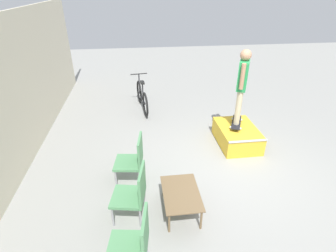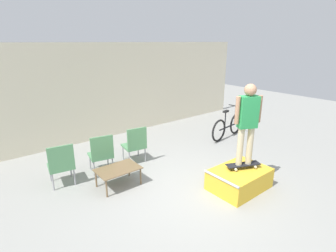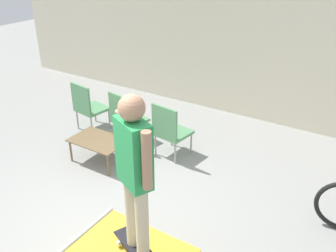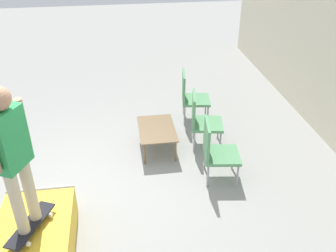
{
  "view_description": "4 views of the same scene",
  "coord_description": "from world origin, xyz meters",
  "px_view_note": "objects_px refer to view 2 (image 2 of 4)",
  "views": [
    {
      "loc": [
        -4.28,
        1.82,
        3.46
      ],
      "look_at": [
        0.13,
        1.27,
        1.02
      ],
      "focal_mm": 28.0,
      "sensor_mm": 36.0,
      "label": 1
    },
    {
      "loc": [
        -3.4,
        -3.45,
        3.02
      ],
      "look_at": [
        0.34,
        1.24,
        1.08
      ],
      "focal_mm": 28.0,
      "sensor_mm": 36.0,
      "label": 2
    },
    {
      "loc": [
        2.8,
        -2.76,
        3.4
      ],
      "look_at": [
        0.34,
        1.13,
        1.08
      ],
      "focal_mm": 40.0,
      "sensor_mm": 36.0,
      "label": 3
    },
    {
      "loc": [
        4.28,
        0.6,
        3.67
      ],
      "look_at": [
        -0.01,
        1.23,
        1.08
      ],
      "focal_mm": 40.0,
      "sensor_mm": 36.0,
      "label": 4
    }
  ],
  "objects_px": {
    "skateboard_on_ramp": "(243,165)",
    "person_skater": "(248,119)",
    "patio_chair_center": "(101,153)",
    "patio_chair_right": "(135,143)",
    "coffee_table": "(118,170)",
    "patio_chair_left": "(61,163)",
    "bicycle": "(228,126)",
    "skate_ramp_box": "(239,179)"
  },
  "relations": [
    {
      "from": "skate_ramp_box",
      "to": "patio_chair_center",
      "type": "distance_m",
      "value": 3.19
    },
    {
      "from": "skateboard_on_ramp",
      "to": "person_skater",
      "type": "distance_m",
      "value": 1.02
    },
    {
      "from": "coffee_table",
      "to": "bicycle",
      "type": "relative_size",
      "value": 0.52
    },
    {
      "from": "skateboard_on_ramp",
      "to": "person_skater",
      "type": "relative_size",
      "value": 0.44
    },
    {
      "from": "skate_ramp_box",
      "to": "patio_chair_left",
      "type": "distance_m",
      "value": 3.83
    },
    {
      "from": "coffee_table",
      "to": "skateboard_on_ramp",
      "type": "bearing_deg",
      "value": -39.19
    },
    {
      "from": "coffee_table",
      "to": "patio_chair_center",
      "type": "relative_size",
      "value": 0.94
    },
    {
      "from": "skateboard_on_ramp",
      "to": "person_skater",
      "type": "bearing_deg",
      "value": -13.07
    },
    {
      "from": "bicycle",
      "to": "skate_ramp_box",
      "type": "bearing_deg",
      "value": -144.16
    },
    {
      "from": "patio_chair_center",
      "to": "bicycle",
      "type": "height_order",
      "value": "bicycle"
    },
    {
      "from": "person_skater",
      "to": "patio_chair_right",
      "type": "relative_size",
      "value": 1.75
    },
    {
      "from": "person_skater",
      "to": "patio_chair_left",
      "type": "bearing_deg",
      "value": 166.17
    },
    {
      "from": "skateboard_on_ramp",
      "to": "patio_chair_center",
      "type": "relative_size",
      "value": 0.78
    },
    {
      "from": "skate_ramp_box",
      "to": "person_skater",
      "type": "bearing_deg",
      "value": 5.52
    },
    {
      "from": "person_skater",
      "to": "bicycle",
      "type": "bearing_deg",
      "value": 70.22
    },
    {
      "from": "patio_chair_center",
      "to": "patio_chair_right",
      "type": "bearing_deg",
      "value": -169.49
    },
    {
      "from": "coffee_table",
      "to": "patio_chair_left",
      "type": "distance_m",
      "value": 1.23
    },
    {
      "from": "patio_chair_center",
      "to": "patio_chair_right",
      "type": "relative_size",
      "value": 1.0
    },
    {
      "from": "skate_ramp_box",
      "to": "patio_chair_right",
      "type": "height_order",
      "value": "patio_chair_right"
    },
    {
      "from": "bicycle",
      "to": "patio_chair_center",
      "type": "bearing_deg",
      "value": 168.4
    },
    {
      "from": "skateboard_on_ramp",
      "to": "coffee_table",
      "type": "height_order",
      "value": "skateboard_on_ramp"
    },
    {
      "from": "patio_chair_left",
      "to": "patio_chair_center",
      "type": "distance_m",
      "value": 0.92
    },
    {
      "from": "patio_chair_right",
      "to": "bicycle",
      "type": "xyz_separation_m",
      "value": [
        3.36,
        -0.29,
        -0.14
      ]
    },
    {
      "from": "person_skater",
      "to": "coffee_table",
      "type": "bearing_deg",
      "value": 166.18
    },
    {
      "from": "patio_chair_left",
      "to": "person_skater",
      "type": "bearing_deg",
      "value": 149.35
    },
    {
      "from": "skate_ramp_box",
      "to": "person_skater",
      "type": "relative_size",
      "value": 0.74
    },
    {
      "from": "skate_ramp_box",
      "to": "patio_chair_right",
      "type": "relative_size",
      "value": 1.29
    },
    {
      "from": "patio_chair_center",
      "to": "coffee_table",
      "type": "bearing_deg",
      "value": 101.93
    },
    {
      "from": "coffee_table",
      "to": "patio_chair_right",
      "type": "bearing_deg",
      "value": 40.1
    },
    {
      "from": "coffee_table",
      "to": "patio_chair_right",
      "type": "distance_m",
      "value": 1.2
    },
    {
      "from": "patio_chair_left",
      "to": "patio_chair_center",
      "type": "height_order",
      "value": "same"
    },
    {
      "from": "skateboard_on_ramp",
      "to": "patio_chair_left",
      "type": "distance_m",
      "value": 3.9
    },
    {
      "from": "skate_ramp_box",
      "to": "skateboard_on_ramp",
      "type": "distance_m",
      "value": 0.32
    },
    {
      "from": "skateboard_on_ramp",
      "to": "bicycle",
      "type": "bearing_deg",
      "value": 68.64
    },
    {
      "from": "patio_chair_center",
      "to": "patio_chair_right",
      "type": "distance_m",
      "value": 0.93
    },
    {
      "from": "patio_chair_center",
      "to": "patio_chair_right",
      "type": "height_order",
      "value": "same"
    },
    {
      "from": "coffee_table",
      "to": "bicycle",
      "type": "distance_m",
      "value": 4.3
    },
    {
      "from": "skate_ramp_box",
      "to": "patio_chair_center",
      "type": "bearing_deg",
      "value": 128.75
    },
    {
      "from": "skateboard_on_ramp",
      "to": "coffee_table",
      "type": "relative_size",
      "value": 0.83
    },
    {
      "from": "bicycle",
      "to": "skateboard_on_ramp",
      "type": "bearing_deg",
      "value": -142.89
    },
    {
      "from": "patio_chair_right",
      "to": "bicycle",
      "type": "distance_m",
      "value": 3.37
    },
    {
      "from": "skate_ramp_box",
      "to": "coffee_table",
      "type": "distance_m",
      "value": 2.61
    }
  ]
}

